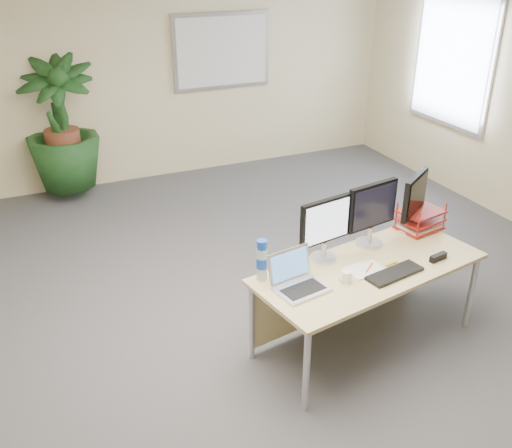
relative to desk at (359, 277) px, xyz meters
name	(u,v)px	position (x,y,z in m)	size (l,w,h in m)	color
floor	(265,360)	(-0.77, 0.01, -0.53)	(8.00, 8.00, 0.00)	#46454A
back_wall	(129,75)	(-0.77, 4.01, 0.82)	(7.00, 0.04, 2.70)	beige
whiteboard	(222,51)	(0.43, 3.97, 1.02)	(1.30, 0.04, 0.95)	#ABAAAF
window	(452,60)	(2.69, 2.31, 1.02)	(0.04, 1.30, 1.55)	#ABAAAF
desk	(359,277)	(0.00, 0.00, 0.00)	(1.85, 1.03, 0.67)	tan
floor_plant	(63,138)	(-1.67, 3.71, 0.22)	(0.84, 0.84, 1.50)	#153B16
monitor_left	(325,226)	(-0.24, 0.14, 0.42)	(0.43, 0.20, 0.48)	silver
monitor_right	(372,210)	(0.20, 0.20, 0.43)	(0.46, 0.21, 0.51)	silver
monitor_dark	(414,199)	(0.65, 0.26, 0.42)	(0.39, 0.28, 0.49)	silver
laptop	(297,279)	(-0.60, -0.12, 0.20)	(0.39, 0.35, 0.25)	silver
keyboard	(395,274)	(0.11, -0.26, 0.15)	(0.45, 0.15, 0.02)	black
coffee_mug	(346,277)	(-0.26, -0.20, 0.18)	(0.11, 0.07, 0.08)	white
spiral_notebook	(366,270)	(-0.04, -0.13, 0.14)	(0.26, 0.19, 0.01)	white
orange_pen	(369,267)	(-0.01, -0.12, 0.16)	(0.01, 0.01, 0.15)	#FE5A1C
yellow_highlighter	(391,264)	(0.17, -0.13, 0.15)	(0.01, 0.01, 0.11)	yellow
water_bottle	(262,261)	(-0.77, 0.07, 0.28)	(0.08, 0.08, 0.31)	silver
letter_tray	(420,221)	(0.73, 0.25, 0.21)	(0.39, 0.32, 0.16)	maroon
stapler	(438,257)	(0.53, -0.22, 0.16)	(0.15, 0.04, 0.05)	black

